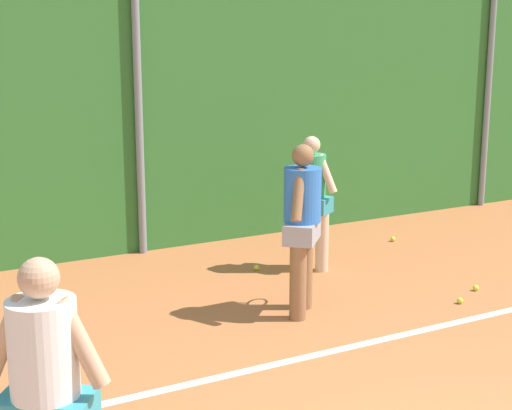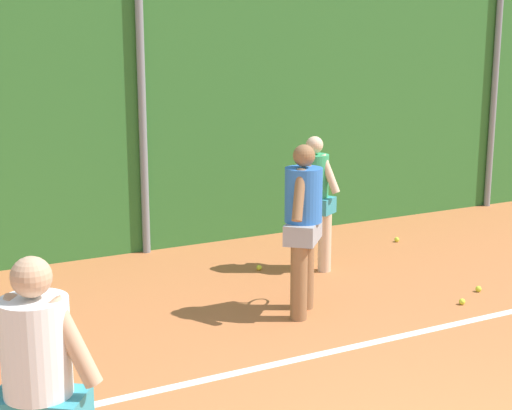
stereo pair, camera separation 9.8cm
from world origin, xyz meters
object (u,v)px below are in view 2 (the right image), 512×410
Objects in this scene: player_foreground_near at (38,392)px; tennis_ball_12 at (324,240)px; player_backcourt_far at (314,196)px; tennis_ball_11 at (397,240)px; tennis_ball_10 at (259,268)px; tennis_ball_1 at (462,302)px; tennis_ball_4 at (478,289)px; player_midcourt at (303,221)px; tennis_ball_5 at (36,338)px.

player_foreground_near is 25.78× the size of tennis_ball_12.
player_foreground_near is at bearing 101.82° from player_backcourt_far.
tennis_ball_12 is (4.83, 4.72, -0.92)m from player_foreground_near.
tennis_ball_10 is at bearing -173.46° from tennis_ball_11.
tennis_ball_10 is 2.28m from tennis_ball_11.
tennis_ball_12 is at bearing 153.08° from tennis_ball_11.
tennis_ball_1 is 1.00× the size of tennis_ball_4.
tennis_ball_4 is at bearing -45.60° from tennis_ball_10.
tennis_ball_11 is 0.99m from tennis_ball_12.
player_backcourt_far is (0.89, 1.23, -0.07)m from player_midcourt.
player_midcourt is 2.30m from tennis_ball_4.
player_foreground_near is 5.25m from tennis_ball_1.
tennis_ball_5 is 1.00× the size of tennis_ball_12.
tennis_ball_1 is 2.75m from tennis_ball_12.
player_midcourt is at bearing 113.16° from player_backcourt_far.
player_midcourt is (3.16, 2.53, 0.02)m from player_foreground_near.
player_backcourt_far reaches higher than tennis_ball_1.
tennis_ball_10 is 1.55m from tennis_ball_12.
player_midcourt is 1.78m from tennis_ball_10.
tennis_ball_10 is 1.00× the size of tennis_ball_11.
tennis_ball_5 is 1.00× the size of tennis_ball_10.
player_midcourt is 26.33× the size of tennis_ball_1.
tennis_ball_1 is at bearing -121.60° from player_foreground_near.
tennis_ball_4 is 2.54m from tennis_ball_10.
tennis_ball_10 is at bearing -152.89° from tennis_ball_12.
tennis_ball_11 is at bearing 13.53° from tennis_ball_5.
player_foreground_near is at bearing -157.24° from tennis_ball_4.
tennis_ball_11 is at bearing 76.95° from tennis_ball_4.
player_midcourt is 3.22m from tennis_ball_11.
tennis_ball_10 is (3.45, 4.01, -0.92)m from player_foreground_near.
tennis_ball_1 is at bearing -152.57° from tennis_ball_4.
tennis_ball_11 is at bearing -12.92° from player_midcourt.
tennis_ball_4 and tennis_ball_5 have the same top height.
player_midcourt is 26.33× the size of tennis_ball_12.
player_midcourt is at bearing -101.00° from tennis_ball_10.
player_foreground_near reaches higher than tennis_ball_4.
tennis_ball_1 is 4.32m from tennis_ball_5.
tennis_ball_11 is (1.66, 0.51, -0.87)m from player_backcourt_far.
player_foreground_near is 5.53m from player_backcourt_far.
tennis_ball_11 is at bearing -104.12° from player_backcourt_far.
tennis_ball_4 is (5.23, 2.19, -0.92)m from player_foreground_near.
tennis_ball_4 and tennis_ball_12 have the same top height.
player_backcourt_far is 1.09m from tennis_ball_10.
tennis_ball_5 is 4.55m from tennis_ball_12.
tennis_ball_11 is (2.55, 1.74, -0.94)m from player_midcourt.
player_foreground_near reaches higher than tennis_ball_5.
tennis_ball_1 is (0.73, -1.80, -0.87)m from player_backcourt_far.
tennis_ball_12 is (4.23, 1.68, 0.00)m from tennis_ball_5.
tennis_ball_4 is at bearing -10.35° from tennis_ball_5.
player_foreground_near is 25.78× the size of tennis_ball_1.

